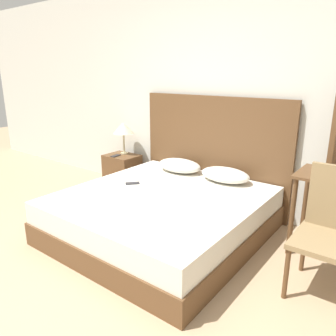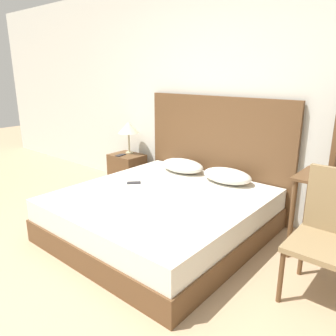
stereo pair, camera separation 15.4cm
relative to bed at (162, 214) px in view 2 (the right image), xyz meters
The scene contains 11 objects.
ground_plane 1.24m from the bed, 88.45° to the right, with size 16.00×16.00×0.00m, color tan.
wall_back 1.55m from the bed, 88.22° to the left, with size 10.00×0.06×2.70m.
bed is the anchor object (origin of this frame).
headboard 1.09m from the bed, 90.00° to the left, with size 1.93×0.05×1.34m.
pillow_left 0.85m from the bed, 112.89° to the left, with size 0.56×0.36×0.15m.
pillow_right 0.85m from the bed, 67.11° to the left, with size 0.56×0.36×0.15m.
phone_on_bed 0.51m from the bed, behind, with size 0.15×0.16×0.01m.
nightstand 1.51m from the bed, 150.27° to the left, with size 0.45×0.36×0.49m.
table_lamp 1.69m from the bed, 148.33° to the left, with size 0.29×0.29×0.45m.
phone_on_nightstand 1.51m from the bed, 153.82° to the left, with size 0.09×0.16×0.01m.
chair 1.59m from the bed, ahead, with size 0.51×0.50×0.95m.
Camera 2 is at (1.98, -1.07, 1.62)m, focal length 35.00 mm.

